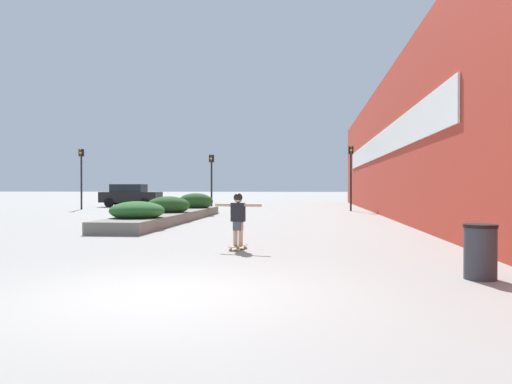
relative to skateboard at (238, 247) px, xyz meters
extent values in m
plane|color=gray|center=(-0.28, -4.69, -0.07)|extent=(300.00, 300.00, 0.00)
cube|color=#B23323|center=(5.33, 14.03, 3.20)|extent=(0.60, 42.83, 6.55)
cube|color=white|center=(4.99, 15.33, 3.39)|extent=(0.06, 28.33, 1.18)
cube|color=slate|center=(-4.04, 8.83, 0.12)|extent=(1.67, 12.20, 0.37)
ellipsoid|color=#286028|center=(-4.07, 5.01, 0.54)|extent=(1.79, 1.87, 0.62)
ellipsoid|color=#234C1E|center=(-4.08, 8.68, 0.58)|extent=(1.72, 1.57, 0.73)
ellipsoid|color=#234C1E|center=(-3.96, 12.97, 0.61)|extent=(1.70, 1.40, 0.82)
cube|color=olive|center=(0.00, 0.00, 0.02)|extent=(0.35, 0.66, 0.01)
cylinder|color=beige|center=(-0.04, 0.23, -0.04)|extent=(0.07, 0.07, 0.06)
cylinder|color=beige|center=(0.14, 0.19, -0.04)|extent=(0.07, 0.07, 0.06)
cylinder|color=beige|center=(-0.14, -0.19, -0.04)|extent=(0.07, 0.07, 0.06)
cylinder|color=beige|center=(0.04, -0.23, -0.04)|extent=(0.07, 0.07, 0.06)
cylinder|color=tan|center=(-0.06, 0.01, 0.29)|extent=(0.12, 0.12, 0.53)
cylinder|color=tan|center=(0.06, -0.01, 0.29)|extent=(0.12, 0.12, 0.53)
cube|color=#4C4C51|center=(0.00, 0.00, 0.46)|extent=(0.22, 0.20, 0.19)
cube|color=black|center=(0.00, 0.00, 0.76)|extent=(0.32, 0.21, 0.41)
cylinder|color=tan|center=(-0.33, 0.08, 0.91)|extent=(0.39, 0.16, 0.07)
cylinder|color=tan|center=(0.33, -0.08, 0.91)|extent=(0.39, 0.16, 0.07)
sphere|color=tan|center=(0.00, 0.00, 1.05)|extent=(0.17, 0.17, 0.17)
sphere|color=black|center=(0.00, 0.00, 1.08)|extent=(0.20, 0.20, 0.20)
cylinder|color=#38383D|center=(4.08, -3.09, 0.32)|extent=(0.47, 0.47, 0.77)
cylinder|color=black|center=(4.08, -3.09, 0.73)|extent=(0.49, 0.49, 0.05)
cube|color=black|center=(11.43, 23.37, 0.55)|extent=(4.00, 1.78, 0.60)
cube|color=black|center=(11.59, 23.37, 1.11)|extent=(2.20, 1.56, 0.50)
cylinder|color=black|center=(10.19, 22.52, 0.25)|extent=(0.64, 0.22, 0.64)
cylinder|color=black|center=(10.19, 24.21, 0.25)|extent=(0.64, 0.22, 0.64)
cylinder|color=black|center=(12.67, 22.52, 0.25)|extent=(0.64, 0.22, 0.64)
cylinder|color=black|center=(12.67, 24.21, 0.25)|extent=(0.64, 0.22, 0.64)
cube|color=black|center=(-10.96, 23.14, 0.62)|extent=(4.10, 1.70, 0.73)
cube|color=black|center=(-11.13, 23.14, 1.25)|extent=(2.25, 1.50, 0.54)
cylinder|color=black|center=(-9.69, 23.94, 0.25)|extent=(0.64, 0.22, 0.64)
cylinder|color=black|center=(-9.69, 22.33, 0.25)|extent=(0.64, 0.22, 0.64)
cylinder|color=black|center=(-12.23, 23.94, 0.25)|extent=(0.64, 0.22, 0.64)
cylinder|color=black|center=(-12.23, 22.33, 0.25)|extent=(0.64, 0.22, 0.64)
cylinder|color=black|center=(-4.37, 19.01, 1.38)|extent=(0.11, 0.11, 2.90)
cube|color=black|center=(-4.37, 19.01, 3.06)|extent=(0.28, 0.20, 0.45)
sphere|color=#2D2823|center=(-4.37, 18.89, 3.21)|extent=(0.15, 0.15, 0.15)
sphere|color=orange|center=(-4.37, 18.89, 3.06)|extent=(0.15, 0.15, 0.15)
sphere|color=#2D2823|center=(-4.37, 18.89, 2.91)|extent=(0.15, 0.15, 0.15)
cylinder|color=black|center=(3.94, 18.48, 1.58)|extent=(0.11, 0.11, 3.30)
cube|color=black|center=(3.94, 18.48, 3.45)|extent=(0.28, 0.20, 0.45)
sphere|color=#2D2823|center=(3.94, 18.36, 3.60)|extent=(0.15, 0.15, 0.15)
sphere|color=orange|center=(3.94, 18.36, 3.45)|extent=(0.15, 0.15, 0.15)
sphere|color=#2D2823|center=(3.94, 18.36, 3.30)|extent=(0.15, 0.15, 0.15)
cylinder|color=black|center=(-12.63, 18.99, 1.59)|extent=(0.11, 0.11, 3.31)
cube|color=black|center=(-12.63, 18.99, 3.47)|extent=(0.28, 0.20, 0.45)
sphere|color=#2D2823|center=(-12.63, 18.87, 3.62)|extent=(0.15, 0.15, 0.15)
sphere|color=orange|center=(-12.63, 18.87, 3.47)|extent=(0.15, 0.15, 0.15)
sphere|color=#2D2823|center=(-12.63, 18.87, 3.32)|extent=(0.15, 0.15, 0.15)
camera|label=1|loc=(1.56, -10.81, 1.30)|focal=35.00mm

